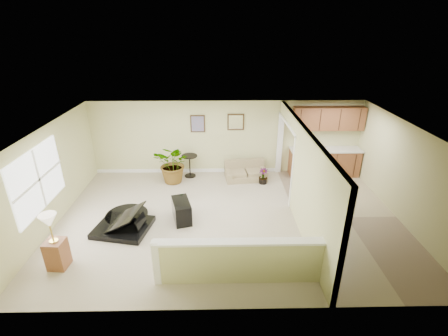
{
  "coord_description": "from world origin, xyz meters",
  "views": [
    {
      "loc": [
        -0.28,
        -7.34,
        4.78
      ],
      "look_at": [
        -0.13,
        0.4,
        1.3
      ],
      "focal_mm": 26.0,
      "sensor_mm": 36.0,
      "label": 1
    }
  ],
  "objects_px": {
    "piano": "(121,209)",
    "accent_table": "(190,163)",
    "piano_bench": "(182,211)",
    "small_plant": "(263,177)",
    "palm_plant": "(174,164)",
    "lamp_stand": "(55,245)",
    "loveseat": "(246,170)"
  },
  "relations": [
    {
      "from": "piano",
      "to": "accent_table",
      "type": "height_order",
      "value": "piano"
    },
    {
      "from": "piano_bench",
      "to": "accent_table",
      "type": "height_order",
      "value": "accent_table"
    },
    {
      "from": "piano_bench",
      "to": "small_plant",
      "type": "height_order",
      "value": "piano_bench"
    },
    {
      "from": "piano_bench",
      "to": "piano",
      "type": "bearing_deg",
      "value": -167.98
    },
    {
      "from": "palm_plant",
      "to": "lamp_stand",
      "type": "distance_m",
      "value": 4.48
    },
    {
      "from": "palm_plant",
      "to": "small_plant",
      "type": "bearing_deg",
      "value": -3.0
    },
    {
      "from": "palm_plant",
      "to": "small_plant",
      "type": "height_order",
      "value": "palm_plant"
    },
    {
      "from": "piano_bench",
      "to": "small_plant",
      "type": "distance_m",
      "value": 3.2
    },
    {
      "from": "accent_table",
      "to": "piano_bench",
      "type": "bearing_deg",
      "value": -90.3
    },
    {
      "from": "loveseat",
      "to": "lamp_stand",
      "type": "xyz_separation_m",
      "value": [
        -4.33,
        -4.25,
        0.26
      ]
    },
    {
      "from": "loveseat",
      "to": "accent_table",
      "type": "height_order",
      "value": "loveseat"
    },
    {
      "from": "piano_bench",
      "to": "palm_plant",
      "type": "bearing_deg",
      "value": 101.29
    },
    {
      "from": "piano_bench",
      "to": "loveseat",
      "type": "xyz_separation_m",
      "value": [
        1.89,
        2.48,
        0.02
      ]
    },
    {
      "from": "loveseat",
      "to": "lamp_stand",
      "type": "distance_m",
      "value": 6.07
    },
    {
      "from": "piano_bench",
      "to": "palm_plant",
      "type": "distance_m",
      "value": 2.32
    },
    {
      "from": "accent_table",
      "to": "piano",
      "type": "bearing_deg",
      "value": -116.47
    },
    {
      "from": "accent_table",
      "to": "lamp_stand",
      "type": "height_order",
      "value": "lamp_stand"
    },
    {
      "from": "accent_table",
      "to": "palm_plant",
      "type": "height_order",
      "value": "palm_plant"
    },
    {
      "from": "lamp_stand",
      "to": "piano_bench",
      "type": "bearing_deg",
      "value": 35.94
    },
    {
      "from": "palm_plant",
      "to": "lamp_stand",
      "type": "xyz_separation_m",
      "value": [
        -1.99,
        -4.01,
        -0.09
      ]
    },
    {
      "from": "piano_bench",
      "to": "lamp_stand",
      "type": "height_order",
      "value": "lamp_stand"
    },
    {
      "from": "piano_bench",
      "to": "lamp_stand",
      "type": "distance_m",
      "value": 3.03
    },
    {
      "from": "loveseat",
      "to": "small_plant",
      "type": "distance_m",
      "value": 0.66
    },
    {
      "from": "accent_table",
      "to": "small_plant",
      "type": "distance_m",
      "value": 2.49
    },
    {
      "from": "piano_bench",
      "to": "palm_plant",
      "type": "relative_size",
      "value": 0.56
    },
    {
      "from": "small_plant",
      "to": "lamp_stand",
      "type": "xyz_separation_m",
      "value": [
        -4.86,
        -3.86,
        0.33
      ]
    },
    {
      "from": "piano_bench",
      "to": "loveseat",
      "type": "distance_m",
      "value": 3.11
    },
    {
      "from": "piano_bench",
      "to": "accent_table",
      "type": "xyz_separation_m",
      "value": [
        0.01,
        2.67,
        0.21
      ]
    },
    {
      "from": "piano_bench",
      "to": "loveseat",
      "type": "height_order",
      "value": "loveseat"
    },
    {
      "from": "loveseat",
      "to": "palm_plant",
      "type": "distance_m",
      "value": 2.37
    },
    {
      "from": "loveseat",
      "to": "accent_table",
      "type": "bearing_deg",
      "value": 167.63
    },
    {
      "from": "piano_bench",
      "to": "accent_table",
      "type": "bearing_deg",
      "value": 89.7
    }
  ]
}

